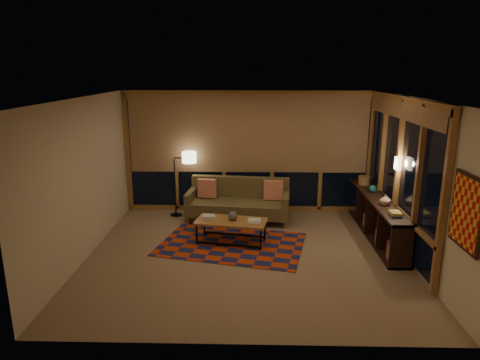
{
  "coord_description": "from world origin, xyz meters",
  "views": [
    {
      "loc": [
        0.06,
        -6.89,
        3.16
      ],
      "look_at": [
        -0.13,
        0.6,
        1.2
      ],
      "focal_mm": 32.0,
      "sensor_mm": 36.0,
      "label": 1
    }
  ],
  "objects_px": {
    "floor_lamp": "(175,184)",
    "bookshelf": "(376,216)",
    "coffee_table": "(231,231)",
    "sofa": "(238,201)"
  },
  "relations": [
    {
      "from": "coffee_table",
      "to": "floor_lamp",
      "type": "bearing_deg",
      "value": 141.45
    },
    {
      "from": "sofa",
      "to": "floor_lamp",
      "type": "bearing_deg",
      "value": 174.3
    },
    {
      "from": "coffee_table",
      "to": "bookshelf",
      "type": "relative_size",
      "value": 0.43
    },
    {
      "from": "sofa",
      "to": "bookshelf",
      "type": "xyz_separation_m",
      "value": [
        2.69,
        -0.75,
        -0.05
      ]
    },
    {
      "from": "floor_lamp",
      "to": "bookshelf",
      "type": "distance_m",
      "value": 4.22
    },
    {
      "from": "coffee_table",
      "to": "floor_lamp",
      "type": "xyz_separation_m",
      "value": [
        -1.29,
        1.48,
        0.5
      ]
    },
    {
      "from": "sofa",
      "to": "floor_lamp",
      "type": "relative_size",
      "value": 1.49
    },
    {
      "from": "bookshelf",
      "to": "sofa",
      "type": "bearing_deg",
      "value": 164.37
    },
    {
      "from": "sofa",
      "to": "coffee_table",
      "type": "xyz_separation_m",
      "value": [
        -0.09,
        -1.19,
        -0.22
      ]
    },
    {
      "from": "coffee_table",
      "to": "bookshelf",
      "type": "height_order",
      "value": "bookshelf"
    }
  ]
}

